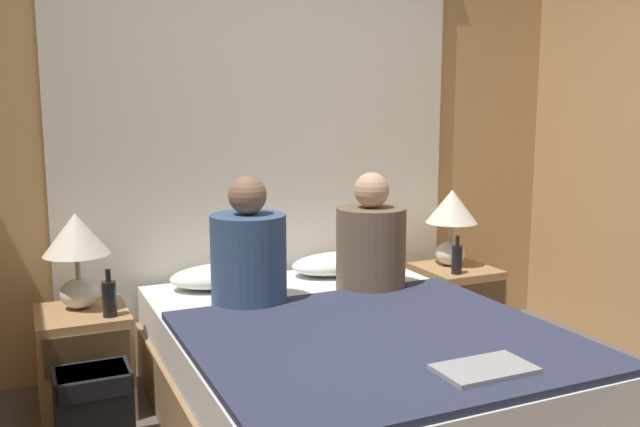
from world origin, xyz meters
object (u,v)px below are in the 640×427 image
object	(u,v)px
nightstand_right	(455,307)
lamp_right	(452,216)
lamp_left	(77,246)
beer_bottle_on_left_stand	(109,298)
pillow_right	(338,263)
person_right_in_bed	(371,243)
laptop_on_bed	(485,369)
nightstand_left	(84,361)
beer_bottle_on_right_stand	(457,259)
person_left_in_bed	(249,254)
backpack_on_floor	(94,406)
pillow_left	(223,276)
bed	(347,376)

from	to	relation	value
nightstand_right	lamp_right	bearing A→B (deg)	90.00
lamp_left	beer_bottle_on_left_stand	size ratio (longest dim) A/B	2.06
pillow_right	beer_bottle_on_left_stand	xyz separation A→B (m)	(-1.30, -0.26, 0.02)
person_right_in_bed	laptop_on_bed	distance (m)	1.24
nightstand_left	lamp_left	size ratio (longest dim) A/B	1.07
beer_bottle_on_right_stand	nightstand_right	bearing A→B (deg)	55.46
nightstand_left	nightstand_right	distance (m)	2.15
person_left_in_bed	beer_bottle_on_left_stand	world-z (taller)	person_left_in_bed
person_right_in_bed	backpack_on_floor	bearing A→B (deg)	-172.30
pillow_left	person_left_in_bed	world-z (taller)	person_left_in_bed
pillow_right	lamp_right	bearing A→B (deg)	-4.78
backpack_on_floor	pillow_left	bearing A→B (deg)	37.78
bed	pillow_right	distance (m)	0.94
bed	beer_bottle_on_left_stand	xyz separation A→B (m)	(-0.96, 0.56, 0.34)
nightstand_left	beer_bottle_on_right_stand	xyz separation A→B (m)	(2.06, -0.13, 0.34)
pillow_right	beer_bottle_on_right_stand	bearing A→B (deg)	-21.88
person_left_in_bed	lamp_left	bearing A→B (deg)	157.28
lamp_left	nightstand_left	bearing A→B (deg)	-90.00
laptop_on_bed	nightstand_right	bearing A→B (deg)	57.85
laptop_on_bed	backpack_on_floor	distance (m)	1.63
nightstand_left	beer_bottle_on_left_stand	size ratio (longest dim) A/B	2.21
beer_bottle_on_left_stand	backpack_on_floor	size ratio (longest dim) A/B	0.61
pillow_left	laptop_on_bed	world-z (taller)	pillow_left
person_left_in_bed	backpack_on_floor	xyz separation A→B (m)	(-0.76, -0.19, -0.55)
bed	pillow_left	distance (m)	0.94
nightstand_left	person_right_in_bed	size ratio (longest dim) A/B	0.80
nightstand_left	person_right_in_bed	bearing A→B (deg)	-10.15
bed	person_right_in_bed	size ratio (longest dim) A/B	3.27
bed	beer_bottle_on_left_stand	world-z (taller)	beer_bottle_on_left_stand
lamp_right	backpack_on_floor	bearing A→B (deg)	-166.70
pillow_left	beer_bottle_on_right_stand	bearing A→B (deg)	-10.94
bed	nightstand_right	bearing A→B (deg)	32.64
laptop_on_bed	bed	bearing A→B (deg)	101.62
pillow_right	beer_bottle_on_left_stand	distance (m)	1.33
person_right_in_bed	nightstand_left	bearing A→B (deg)	169.85
lamp_left	backpack_on_floor	world-z (taller)	lamp_left
pillow_left	nightstand_right	bearing A→B (deg)	-4.94
nightstand_right	person_left_in_bed	xyz separation A→B (m)	(-1.40, -0.26, 0.51)
pillow_right	backpack_on_floor	bearing A→B (deg)	-158.17
bed	person_left_in_bed	bearing A→B (deg)	126.38
pillow_right	beer_bottle_on_right_stand	world-z (taller)	beer_bottle_on_right_stand
nightstand_left	person_left_in_bed	bearing A→B (deg)	-18.64
lamp_left	beer_bottle_on_left_stand	xyz separation A→B (m)	(0.12, -0.20, -0.22)
lamp_left	laptop_on_bed	distance (m)	1.98
pillow_left	beer_bottle_on_left_stand	bearing A→B (deg)	-157.36
nightstand_right	lamp_left	size ratio (longest dim) A/B	1.07
nightstand_left	beer_bottle_on_right_stand	distance (m)	2.09
lamp_left	person_right_in_bed	distance (m)	1.46
bed	nightstand_right	distance (m)	1.28
bed	nightstand_right	xyz separation A→B (m)	(1.08, 0.69, -0.00)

